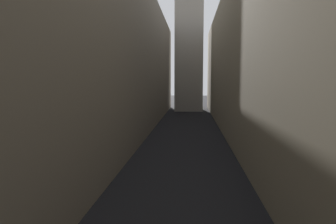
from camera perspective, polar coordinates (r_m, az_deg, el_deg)
The scene contains 3 objects.
ground_plane at distance 38.80m, azimuth 3.09°, elevation -6.15°, with size 264.00×264.00×0.00m, color black.
building_block_left at distance 41.85m, azimuth -12.51°, elevation 10.01°, with size 11.38×108.00×22.41m, color #756B5B.
building_block_right at distance 41.36m, azimuth 19.03°, elevation 9.34°, with size 11.21×108.00×21.61m, color gray.
Camera 1 is at (0.82, 10.04, 8.00)m, focal length 33.22 mm.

